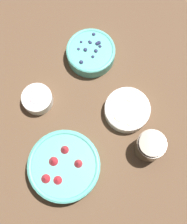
{
  "coord_description": "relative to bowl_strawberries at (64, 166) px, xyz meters",
  "views": [
    {
      "loc": [
        -0.31,
        0.1,
        1.06
      ],
      "look_at": [
        -0.07,
        -0.08,
        0.05
      ],
      "focal_mm": 50.0,
      "sensor_mm": 36.0,
      "label": 1
    }
  ],
  "objects": [
    {
      "name": "bowl_strawberries",
      "position": [
        0.0,
        0.0,
        0.0
      ],
      "size": [
        0.23,
        0.23,
        0.08
      ],
      "color": "#56B7A8",
      "rests_on": "ground_plane"
    },
    {
      "name": "jar_chocolate",
      "position": [
        -0.11,
        -0.26,
        0.01
      ],
      "size": [
        0.09,
        0.09,
        0.1
      ],
      "color": "brown",
      "rests_on": "ground_plane"
    },
    {
      "name": "bowl_bananas",
      "position": [
        0.03,
        -0.29,
        -0.01
      ],
      "size": [
        0.16,
        0.16,
        0.05
      ],
      "color": "white",
      "rests_on": "ground_plane"
    },
    {
      "name": "bowl_blueberries",
      "position": [
        0.28,
        -0.31,
        -0.01
      ],
      "size": [
        0.18,
        0.18,
        0.06
      ],
      "color": "#56B7A8",
      "rests_on": "ground_plane"
    },
    {
      "name": "ground_plane",
      "position": [
        0.15,
        -0.11,
        -0.04
      ],
      "size": [
        4.0,
        4.0,
        0.0
      ],
      "primitive_type": "plane",
      "color": "brown"
    },
    {
      "name": "bowl_cream",
      "position": [
        0.25,
        -0.06,
        -0.01
      ],
      "size": [
        0.11,
        0.11,
        0.05
      ],
      "color": "white",
      "rests_on": "ground_plane"
    }
  ]
}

